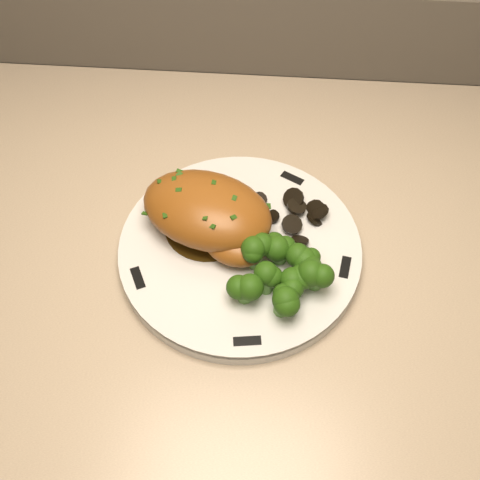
# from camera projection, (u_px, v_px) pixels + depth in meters

# --- Properties ---
(counter) EXTENTS (1.86, 0.64, 0.92)m
(counter) POSITION_uv_depth(u_px,v_px,m) (23.00, 387.00, 0.97)
(counter) COLOR brown
(counter) RESTS_ON ground
(plate) EXTENTS (0.32, 0.32, 0.02)m
(plate) POSITION_uv_depth(u_px,v_px,m) (240.00, 250.00, 0.63)
(plate) COLOR silver
(plate) RESTS_ON counter
(rim_accent_0) EXTENTS (0.01, 0.03, 0.00)m
(rim_accent_0) POSITION_uv_depth(u_px,v_px,m) (345.00, 267.00, 0.61)
(rim_accent_0) COLOR black
(rim_accent_0) RESTS_ON plate
(rim_accent_1) EXTENTS (0.03, 0.02, 0.00)m
(rim_accent_1) POSITION_uv_depth(u_px,v_px,m) (292.00, 178.00, 0.68)
(rim_accent_1) COLOR black
(rim_accent_1) RESTS_ON plate
(rim_accent_2) EXTENTS (0.03, 0.02, 0.00)m
(rim_accent_2) POSITION_uv_depth(u_px,v_px,m) (178.00, 184.00, 0.67)
(rim_accent_2) COLOR black
(rim_accent_2) RESTS_ON plate
(rim_accent_3) EXTENTS (0.02, 0.03, 0.00)m
(rim_accent_3) POSITION_uv_depth(u_px,v_px,m) (138.00, 278.00, 0.60)
(rim_accent_3) COLOR black
(rim_accent_3) RESTS_ON plate
(rim_accent_4) EXTENTS (0.03, 0.01, 0.00)m
(rim_accent_4) POSITION_uv_depth(u_px,v_px,m) (247.00, 341.00, 0.56)
(rim_accent_4) COLOR black
(rim_accent_4) RESTS_ON plate
(gravy_pool) EXTENTS (0.09, 0.09, 0.00)m
(gravy_pool) POSITION_uv_depth(u_px,v_px,m) (208.00, 226.00, 0.64)
(gravy_pool) COLOR #332309
(gravy_pool) RESTS_ON plate
(chicken_breast) EXTENTS (0.16, 0.13, 0.05)m
(chicken_breast) POSITION_uv_depth(u_px,v_px,m) (210.00, 214.00, 0.61)
(chicken_breast) COLOR #914F19
(chicken_breast) RESTS_ON plate
(mushroom_pile) EXTENTS (0.09, 0.07, 0.02)m
(mushroom_pile) POSITION_uv_depth(u_px,v_px,m) (281.00, 224.00, 0.63)
(mushroom_pile) COLOR black
(mushroom_pile) RESTS_ON plate
(broccoli_florets) EXTENTS (0.09, 0.08, 0.04)m
(broccoli_florets) POSITION_uv_depth(u_px,v_px,m) (281.00, 273.00, 0.58)
(broccoli_florets) COLOR #5A953F
(broccoli_florets) RESTS_ON plate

